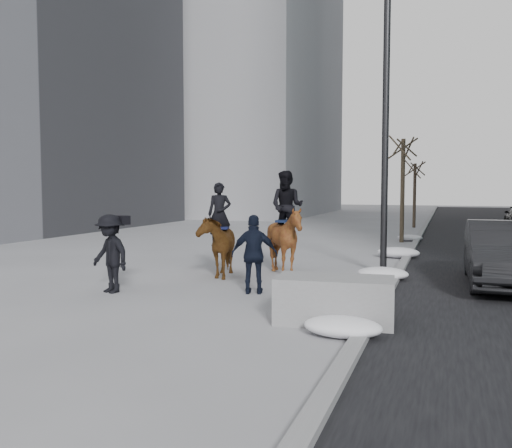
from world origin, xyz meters
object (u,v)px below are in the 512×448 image
(car_near, at_px, (504,254))
(mounted_right, at_px, (286,233))
(planter, at_px, (335,300))
(mounted_left, at_px, (218,241))

(car_near, distance_m, mounted_right, 5.41)
(planter, bearing_deg, car_near, 57.11)
(mounted_right, bearing_deg, mounted_left, -154.50)
(planter, height_order, mounted_left, mounted_left)
(car_near, distance_m, mounted_left, 7.10)
(car_near, relative_size, mounted_left, 1.89)
(planter, relative_size, mounted_left, 0.81)
(car_near, height_order, mounted_left, mounted_left)
(mounted_left, height_order, mounted_right, mounted_right)
(mounted_left, bearing_deg, car_near, 7.35)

